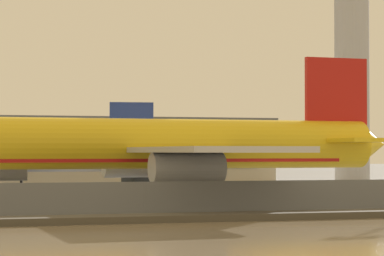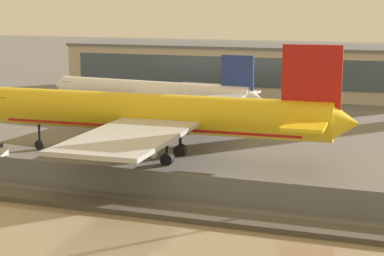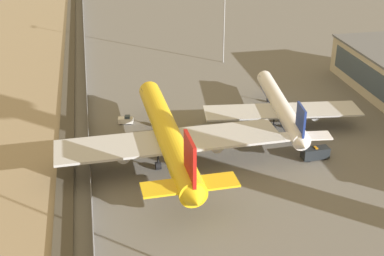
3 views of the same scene
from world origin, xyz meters
name	(u,v)px [view 3 (image 3 of 3)]	position (x,y,z in m)	size (l,w,h in m)	color
ground_plane	(172,149)	(0.00, 0.00, 0.00)	(500.00, 500.00, 0.00)	#66635E
shoreline_seawall	(66,158)	(0.00, -20.50, 0.25)	(320.00, 3.00, 0.50)	#474238
perimeter_fence	(89,151)	(0.00, -16.00, 1.30)	(280.00, 0.10, 2.61)	slate
cargo_jet_yellow	(168,136)	(4.58, -1.44, 5.35)	(48.50, 41.54, 14.01)	yellow
passenger_jet_white	(281,107)	(-6.60, 24.51, 4.08)	(38.50, 33.49, 10.70)	white
baggage_tug	(126,120)	(-13.65, -7.99, 0.81)	(2.11, 3.42, 1.80)	white
ops_van	(315,153)	(8.94, 25.86, 1.28)	(2.39, 5.31, 2.48)	#1E2328
apron_light_mast_apron_west	(224,14)	(-49.01, 22.50, 13.99)	(3.20, 0.40, 25.34)	#93969B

